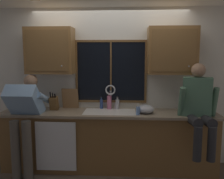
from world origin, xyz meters
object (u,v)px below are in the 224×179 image
at_px(person_standing, 25,114).
at_px(soap_dispenser, 138,110).
at_px(cutting_board, 70,99).
at_px(bottle_amber_small, 101,104).
at_px(person_sitting_on_counter, 199,105).
at_px(bottle_tall_clear, 117,104).
at_px(knife_block, 54,103).
at_px(bottle_green_glass, 109,102).
at_px(mixing_bowl, 145,109).

xyz_separation_m(person_standing, soap_dispenser, (1.66, 0.12, 0.05)).
bearing_deg(soap_dispenser, cutting_board, 160.88).
bearing_deg(person_standing, bottle_amber_small, 25.23).
bearing_deg(person_sitting_on_counter, bottle_amber_small, 160.88).
bearing_deg(person_sitting_on_counter, person_standing, -179.69).
height_order(person_sitting_on_counter, bottle_tall_clear, person_sitting_on_counter).
bearing_deg(bottle_tall_clear, knife_block, -172.71).
bearing_deg(person_standing, bottle_green_glass, 21.46).
height_order(cutting_board, mixing_bowl, cutting_board).
height_order(person_sitting_on_counter, soap_dispenser, person_sitting_on_counter).
distance_m(bottle_green_glass, bottle_tall_clear, 0.14).
bearing_deg(cutting_board, knife_block, -147.63).
height_order(person_standing, bottle_amber_small, person_standing).
bearing_deg(bottle_green_glass, bottle_tall_clear, 2.74).
height_order(bottle_green_glass, bottle_amber_small, bottle_green_glass).
height_order(soap_dispenser, bottle_tall_clear, bottle_tall_clear).
height_order(person_sitting_on_counter, mixing_bowl, person_sitting_on_counter).
xyz_separation_m(soap_dispenser, bottle_amber_small, (-0.58, 0.39, 0.02)).
xyz_separation_m(person_sitting_on_counter, knife_block, (-2.17, 0.34, -0.08)).
relative_size(mixing_bowl, bottle_green_glass, 0.95).
distance_m(cutting_board, bottle_tall_clear, 0.78).
relative_size(mixing_bowl, bottle_tall_clear, 1.30).
distance_m(person_sitting_on_counter, bottle_tall_clear, 1.26).
xyz_separation_m(bottle_tall_clear, bottle_amber_small, (-0.26, 0.03, -0.00)).
bearing_deg(person_sitting_on_counter, cutting_board, 165.96).
bearing_deg(bottle_green_glass, knife_block, -172.02).
bearing_deg(bottle_tall_clear, soap_dispenser, -48.65).
distance_m(soap_dispenser, bottle_tall_clear, 0.48).
bearing_deg(bottle_amber_small, cutting_board, -178.96).
bearing_deg(cutting_board, bottle_green_glass, -2.13).
distance_m(soap_dispenser, bottle_green_glass, 0.58).
bearing_deg(person_sitting_on_counter, bottle_tall_clear, 158.09).
xyz_separation_m(person_sitting_on_counter, bottle_amber_small, (-1.43, 0.49, -0.10)).
xyz_separation_m(cutting_board, bottle_amber_small, (0.51, 0.01, -0.08)).
bearing_deg(bottle_tall_clear, bottle_green_glass, -177.26).
bearing_deg(mixing_bowl, bottle_amber_small, 158.55).
relative_size(person_sitting_on_counter, mixing_bowl, 4.70).
bearing_deg(person_sitting_on_counter, knife_block, 171.14).
bearing_deg(person_standing, mixing_bowl, 7.50).
bearing_deg(knife_block, bottle_tall_clear, 7.29).
relative_size(knife_block, soap_dispenser, 1.91).
relative_size(knife_block, bottle_amber_small, 1.63).
distance_m(cutting_board, bottle_green_glass, 0.65).
relative_size(person_standing, knife_block, 4.65).
bearing_deg(bottle_green_glass, mixing_bowl, -22.96).
distance_m(mixing_bowl, soap_dispenser, 0.16).
bearing_deg(bottle_amber_small, mixing_bowl, -21.45).
relative_size(mixing_bowl, soap_dispenser, 1.59).
bearing_deg(bottle_amber_small, knife_block, -168.18).
xyz_separation_m(cutting_board, bottle_green_glass, (0.64, -0.02, -0.05)).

